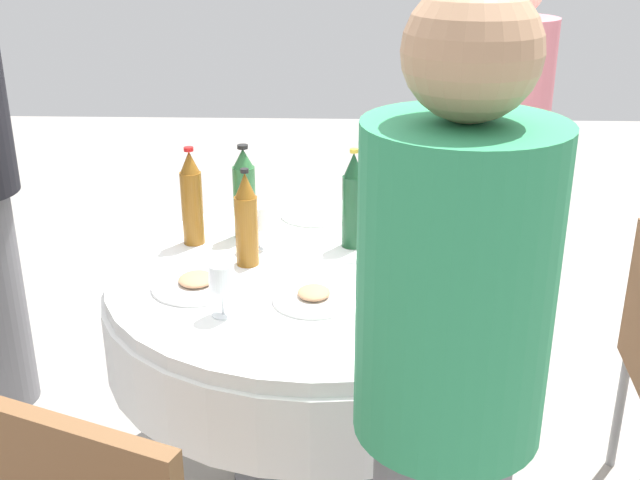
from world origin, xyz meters
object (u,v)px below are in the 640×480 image
wine_glass_left (222,280)px  person_north (502,158)px  dining_table (320,314)px  wine_glass_west (258,218)px  bottle_dark_green_north (353,202)px  bottle_amber_right (192,199)px  plate_front (314,214)px  bottle_amber_near (246,221)px  bottle_green_west (244,194)px  wine_glass_rear (407,271)px  bottle_green_rear (406,215)px  person_right (446,415)px  plate_far (314,297)px  plate_outer (197,284)px

wine_glass_left → person_north: person_north is taller
dining_table → wine_glass_west: wine_glass_west is taller
bottle_dark_green_north → bottle_amber_right: bottle_dark_green_north is taller
wine_glass_left → plate_front: bearing=164.6°
person_north → bottle_amber_near: bearing=-98.5°
plate_front → bottle_dark_green_north: bearing=26.6°
bottle_amber_right → bottle_green_west: size_ratio=1.02×
bottle_amber_right → wine_glass_rear: bottle_amber_right is taller
dining_table → bottle_green_rear: bearing=113.1°
wine_glass_left → person_right: size_ratio=0.09×
dining_table → bottle_green_west: 0.46m
wine_glass_rear → wine_glass_left: wine_glass_left is taller
plate_far → person_north: size_ratio=0.14×
bottle_green_west → person_north: person_north is taller
bottle_amber_right → wine_glass_west: bottle_amber_right is taller
bottle_green_rear → person_right: bearing=0.5°
bottle_dark_green_north → person_north: size_ratio=0.20×
bottle_dark_green_north → bottle_green_rear: (0.07, 0.16, -0.02)m
bottle_amber_right → dining_table: bearing=65.3°
plate_front → person_right: (1.33, 0.30, 0.10)m
bottle_green_west → plate_far: bottle_green_west is taller
bottle_green_rear → wine_glass_left: 0.64m
wine_glass_west → plate_front: bearing=151.5°
plate_outer → wine_glass_rear: bearing=82.1°
plate_front → person_north: 0.88m
plate_front → person_north: bearing=123.8°
person_right → plate_front: bearing=-93.9°
bottle_amber_right → bottle_green_rear: (0.08, 0.66, -0.02)m
bottle_dark_green_north → plate_outer: size_ratio=1.27×
wine_glass_west → plate_front: size_ratio=0.61×
bottle_amber_right → wine_glass_rear: size_ratio=2.23×
plate_far → plate_outer: same height
wine_glass_rear → plate_outer: (-0.08, -0.58, -0.08)m
bottle_dark_green_north → bottle_amber_near: (0.15, -0.31, -0.01)m
bottle_amber_near → plate_far: 0.34m
bottle_dark_green_north → bottle_green_rear: bottle_dark_green_north is taller
bottle_amber_near → plate_outer: bottle_amber_near is taller
wine_glass_rear → wine_glass_left: size_ratio=0.97×
bottle_dark_green_north → bottle_amber_right: size_ratio=1.01×
bottle_green_rear → bottle_dark_green_north: bearing=-114.2°
wine_glass_rear → bottle_amber_right: bearing=-122.4°
wine_glass_west → wine_glass_left: 0.45m
bottle_green_rear → plate_front: size_ratio=1.23×
dining_table → wine_glass_west: 0.35m
bottle_green_west → plate_front: bearing=132.7°
dining_table → person_north: (-0.93, 0.69, 0.23)m
plate_far → wine_glass_left: bearing=-68.9°
bottle_amber_near → wine_glass_west: (-0.12, 0.02, -0.04)m
dining_table → bottle_amber_near: 0.36m
plate_far → person_right: person_right is taller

